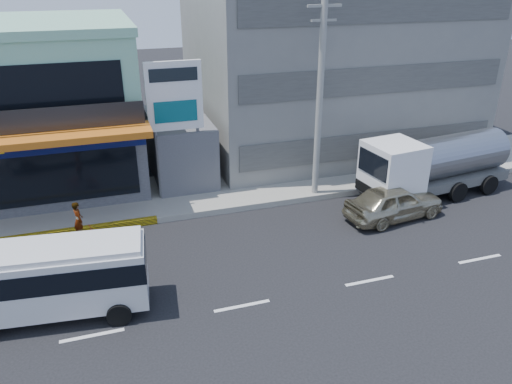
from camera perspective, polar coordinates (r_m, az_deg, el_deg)
ground at (r=17.80m, az=-1.60°, el=-12.90°), size 120.00×120.00×0.00m
sidewalk at (r=26.94m, az=2.94°, el=1.18°), size 70.00×5.00×0.30m
shop_building at (r=28.68m, az=-25.81°, el=8.36°), size 12.40×11.70×8.00m
concrete_building at (r=32.00m, az=8.42°, el=17.45°), size 16.00×12.00×14.00m
gap_structure at (r=27.43m, az=-8.71°, el=4.95°), size 3.00×6.00×3.50m
satellite_dish at (r=25.93m, az=-8.59°, el=8.05°), size 1.50×1.50×0.15m
billboard at (r=23.79m, az=-9.24°, el=9.89°), size 2.60×0.18×6.90m
utility_pole_near at (r=23.87m, az=7.28°, el=10.62°), size 1.60×0.30×10.00m
minibus at (r=17.86m, az=-22.56°, el=-8.80°), size 6.44×2.72×2.62m
sedan at (r=23.95m, az=15.52°, el=-1.10°), size 4.99×2.52×1.63m
tanker_truck at (r=26.52m, az=19.45°, el=2.99°), size 8.26×3.42×3.16m
motorcycle_rider at (r=21.87m, az=-19.39°, el=-4.52°), size 1.77×1.06×2.15m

